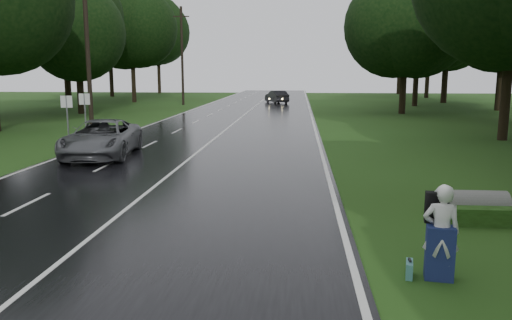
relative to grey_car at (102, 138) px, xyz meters
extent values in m
plane|color=#234815|center=(4.02, -10.20, -0.85)|extent=(160.00, 160.00, 0.00)
cube|color=black|center=(4.02, 9.80, -0.83)|extent=(12.00, 140.00, 0.04)
cube|color=silver|center=(4.02, 9.80, -0.80)|extent=(0.12, 140.00, 0.01)
imported|color=#54565A|center=(0.00, 0.00, 0.00)|extent=(3.38, 6.11, 1.62)
imported|color=black|center=(6.09, 39.19, -0.06)|extent=(3.18, 4.80, 1.50)
imported|color=silver|center=(11.34, -12.53, 0.05)|extent=(0.71, 0.53, 1.80)
cube|color=navy|center=(11.34, -12.53, -0.35)|extent=(0.55, 0.41, 1.01)
cube|color=black|center=(11.30, -12.27, 0.45)|extent=(0.44, 0.28, 0.58)
cube|color=teal|center=(10.82, -12.48, -0.70)|extent=(0.21, 0.44, 0.30)
cylinder|color=slate|center=(13.36, -8.48, -0.85)|extent=(1.50, 0.75, 0.75)
camera|label=1|loc=(8.72, -21.58, 2.94)|focal=35.37mm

